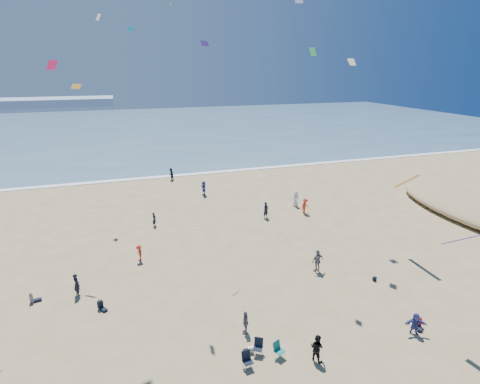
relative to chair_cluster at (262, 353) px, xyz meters
name	(u,v)px	position (x,y,z in m)	size (l,w,h in m)	color
ocean	(134,128)	(-2.41, 89.78, -0.47)	(220.00, 100.00, 0.06)	#476B84
surf_line	(152,178)	(-2.41, 39.78, -0.46)	(220.00, 1.20, 0.08)	white
standing_flyers	(229,239)	(2.16, 14.08, 0.38)	(33.87, 47.22, 1.94)	slate
seated_group	(252,364)	(-0.81, -0.56, -0.08)	(25.21, 24.55, 0.84)	silver
chair_cluster	(262,353)	(0.00, 0.00, 0.00)	(2.72, 1.54, 1.00)	black
white_tote	(250,350)	(-0.42, 0.76, -0.30)	(0.35, 0.20, 0.40)	white
black_backpack	(246,352)	(-0.76, 0.65, -0.31)	(0.30, 0.22, 0.38)	black
navy_bag	(375,279)	(11.46, 5.08, -0.33)	(0.28, 0.18, 0.34)	black
kites_aloft	(309,90)	(6.16, 7.64, 13.95)	(42.76, 38.50, 29.50)	#F66778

